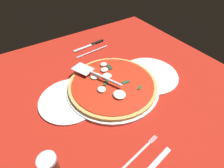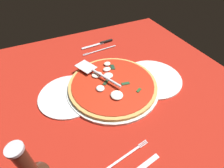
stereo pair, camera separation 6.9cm
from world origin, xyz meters
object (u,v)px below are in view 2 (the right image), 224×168
dinner_plate_left (69,96)px  pizza_server (96,72)px  pizza (112,84)px  place_setting_far (100,47)px  dinner_plate_right (152,78)px

dinner_plate_left → pizza_server: bearing=17.7°
dinner_plate_left → pizza_server: size_ratio=1.01×
pizza → place_setting_far: size_ratio=1.79×
pizza → pizza_server: size_ratio=1.54×
pizza → place_setting_far: bearing=76.0°
pizza_server → place_setting_far: (11.21, 22.96, -3.99)cm
pizza_server → place_setting_far: pizza_server is taller
pizza → dinner_plate_left: bearing=170.1°
dinner_plate_right → pizza_server: 23.46cm
dinner_plate_left → place_setting_far: size_ratio=1.17×
dinner_plate_right → place_setting_far: place_setting_far is taller
dinner_plate_right → place_setting_far: bearing=107.0°
dinner_plate_right → dinner_plate_left: bearing=171.1°
dinner_plate_left → pizza: pizza is taller
pizza → place_setting_far: 30.95cm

